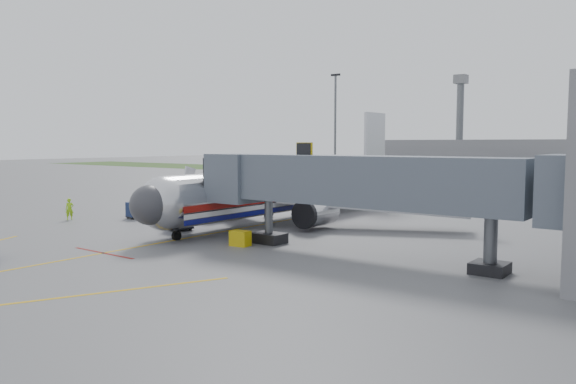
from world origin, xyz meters
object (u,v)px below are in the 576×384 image
Objects in this scene: airliner at (289,190)px; belt_loader at (178,210)px; ramp_worker at (70,209)px; baggage_tug at (172,204)px.

airliner is 7.58× the size of belt_loader.
belt_loader is 2.45× the size of ramp_worker.
airliner reaches higher than baggage_tug.
airliner is 13.02m from baggage_tug.
baggage_tug is at bearing -168.01° from airliner.
airliner reaches higher than ramp_worker.
ramp_worker is at bearing -107.79° from baggage_tug.
airliner is at bearing 22.60° from belt_loader.
airliner reaches higher than belt_loader.
baggage_tug is 0.63× the size of belt_loader.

